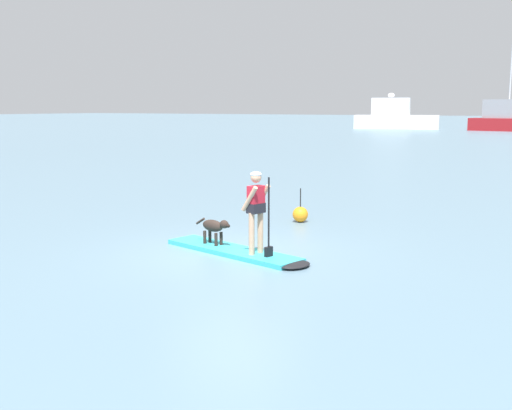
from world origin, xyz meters
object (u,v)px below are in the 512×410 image
object	(u,v)px
moored_boat_port	(395,117)
moored_boat_far_starboard	(503,119)
dog	(214,227)
paddleboard	(240,252)
person_paddler	(257,206)
marker_buoy	(300,214)

from	to	relation	value
moored_boat_port	moored_boat_far_starboard	size ratio (longest dim) A/B	1.00
dog	moored_boat_far_starboard	distance (m)	73.00
paddleboard	moored_boat_port	distance (m)	75.79
paddleboard	person_paddler	world-z (taller)	person_paddler
dog	marker_buoy	bearing A→B (deg)	86.63
moored_boat_far_starboard	paddleboard	bearing A→B (deg)	-85.41
marker_buoy	moored_boat_far_starboard	bearing A→B (deg)	94.40
paddleboard	moored_boat_far_starboard	world-z (taller)	moored_boat_far_starboard
person_paddler	moored_boat_port	distance (m)	76.00
dog	marker_buoy	size ratio (longest dim) A/B	1.15
dog	moored_boat_far_starboard	size ratio (longest dim) A/B	0.09
paddleboard	dog	distance (m)	0.91
moored_boat_port	marker_buoy	size ratio (longest dim) A/B	12.67
paddleboard	dog	size ratio (longest dim) A/B	3.56
paddleboard	marker_buoy	bearing A→B (deg)	97.78
person_paddler	marker_buoy	world-z (taller)	person_paddler
paddleboard	marker_buoy	xyz separation A→B (m)	(-0.55, 4.01, 0.16)
paddleboard	person_paddler	bearing A→B (deg)	-13.41
paddleboard	moored_boat_far_starboard	size ratio (longest dim) A/B	0.32
moored_boat_far_starboard	marker_buoy	bearing A→B (deg)	-85.60
person_paddler	moored_boat_far_starboard	world-z (taller)	moored_boat_far_starboard
person_paddler	dog	size ratio (longest dim) A/B	1.60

